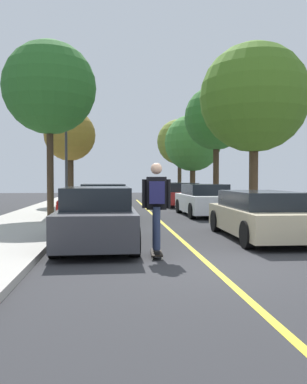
{
  "coord_description": "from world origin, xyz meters",
  "views": [
    {
      "loc": [
        -1.75,
        -7.14,
        1.58
      ],
      "look_at": [
        -0.27,
        7.87,
        1.09
      ],
      "focal_mm": 38.2,
      "sensor_mm": 36.0,
      "label": 1
    }
  ],
  "objects_px": {
    "parked_car_right_near": "(204,200)",
    "street_tree_right_far": "(193,143)",
    "street_tree_left_nearest": "(50,88)",
    "fire_hydrant": "(59,211)",
    "street_tree_right_nearest": "(254,98)",
    "skateboarder": "(156,201)",
    "parked_car_right_farthest": "(167,192)",
    "streetlamp": "(66,136)",
    "street_tree_left_near": "(70,136)",
    "parked_car_right_nearest": "(261,215)",
    "skateboard": "(156,253)",
    "parked_car_left_near": "(103,202)",
    "parked_car_right_far": "(180,194)",
    "street_tree_right_near": "(216,118)",
    "parked_car_left_nearest": "(97,217)",
    "street_tree_right_farthest": "(180,142)"
  },
  "relations": [
    {
      "from": "parked_car_right_near",
      "to": "street_tree_right_nearest",
      "type": "xyz_separation_m",
      "value": [
        2.04,
        -0.43,
        4.32
      ]
    },
    {
      "from": "parked_car_left_nearest",
      "to": "parked_car_right_farthest",
      "type": "bearing_deg",
      "value": 77.81
    },
    {
      "from": "parked_car_right_nearest",
      "to": "street_tree_right_far",
      "type": "relative_size",
      "value": 0.72
    },
    {
      "from": "skateboard",
      "to": "street_tree_right_nearest",
      "type": "bearing_deg",
      "value": 59.6
    },
    {
      "from": "parked_car_right_near",
      "to": "street_tree_left_nearest",
      "type": "distance_m",
      "value": 7.76
    },
    {
      "from": "parked_car_left_nearest",
      "to": "fire_hydrant",
      "type": "distance_m",
      "value": 4.92
    },
    {
      "from": "parked_car_right_farthest",
      "to": "fire_hydrant",
      "type": "distance_m",
      "value": 16.09
    },
    {
      "from": "parked_car_left_near",
      "to": "parked_car_right_near",
      "type": "xyz_separation_m",
      "value": [
        4.26,
        1.82,
        -0.03
      ]
    },
    {
      "from": "fire_hydrant",
      "to": "parked_car_right_near",
      "type": "bearing_deg",
      "value": 26.65
    },
    {
      "from": "parked_car_left_near",
      "to": "parked_car_right_farthest",
      "type": "distance_m",
      "value": 14.59
    },
    {
      "from": "parked_car_right_nearest",
      "to": "street_tree_right_near",
      "type": "height_order",
      "value": "street_tree_right_near"
    },
    {
      "from": "street_tree_right_far",
      "to": "fire_hydrant",
      "type": "distance_m",
      "value": 17.98
    },
    {
      "from": "parked_car_left_near",
      "to": "streetlamp",
      "type": "height_order",
      "value": "streetlamp"
    },
    {
      "from": "street_tree_right_nearest",
      "to": "street_tree_right_farthest",
      "type": "bearing_deg",
      "value": 90.0
    },
    {
      "from": "fire_hydrant",
      "to": "streetlamp",
      "type": "distance_m",
      "value": 5.55
    },
    {
      "from": "parked_car_right_near",
      "to": "street_tree_right_farthest",
      "type": "xyz_separation_m",
      "value": [
        2.04,
        18.91,
        4.22
      ]
    },
    {
      "from": "street_tree_right_near",
      "to": "parked_car_right_near",
      "type": "bearing_deg",
      "value": -109.07
    },
    {
      "from": "fire_hydrant",
      "to": "parked_car_left_nearest",
      "type": "bearing_deg",
      "value": -72.23
    },
    {
      "from": "parked_car_right_nearest",
      "to": "street_tree_left_nearest",
      "type": "xyz_separation_m",
      "value": [
        -6.3,
        5.66,
        4.43
      ]
    },
    {
      "from": "parked_car_left_near",
      "to": "street_tree_left_nearest",
      "type": "bearing_deg",
      "value": 161.3
    },
    {
      "from": "parked_car_right_farthest",
      "to": "streetlamp",
      "type": "relative_size",
      "value": 0.69
    },
    {
      "from": "parked_car_left_near",
      "to": "skateboarder",
      "type": "distance_m",
      "value": 7.37
    },
    {
      "from": "street_tree_right_farthest",
      "to": "parked_car_right_nearest",
      "type": "bearing_deg",
      "value": -94.54
    },
    {
      "from": "parked_car_right_far",
      "to": "street_tree_right_nearest",
      "type": "bearing_deg",
      "value": -72.98
    },
    {
      "from": "street_tree_left_near",
      "to": "parked_car_right_near",
      "type": "bearing_deg",
      "value": -44.24
    },
    {
      "from": "street_tree_left_nearest",
      "to": "street_tree_left_near",
      "type": "distance_m",
      "value": 7.34
    },
    {
      "from": "street_tree_right_nearest",
      "to": "skateboard",
      "type": "relative_size",
      "value": 8.39
    },
    {
      "from": "parked_car_left_near",
      "to": "skateboard",
      "type": "distance_m",
      "value": 7.35
    },
    {
      "from": "street_tree_left_nearest",
      "to": "fire_hydrant",
      "type": "relative_size",
      "value": 9.6
    },
    {
      "from": "street_tree_left_near",
      "to": "skateboard",
      "type": "relative_size",
      "value": 6.27
    },
    {
      "from": "parked_car_right_near",
      "to": "street_tree_right_far",
      "type": "xyz_separation_m",
      "value": [
        2.04,
        12.87,
        3.59
      ]
    },
    {
      "from": "street_tree_left_near",
      "to": "street_tree_right_nearest",
      "type": "bearing_deg",
      "value": -38.19
    },
    {
      "from": "street_tree_right_nearest",
      "to": "street_tree_right_far",
      "type": "xyz_separation_m",
      "value": [
        0.0,
        13.3,
        -0.73
      ]
    },
    {
      "from": "parked_car_left_nearest",
      "to": "parked_car_left_near",
      "type": "height_order",
      "value": "parked_car_left_near"
    },
    {
      "from": "parked_car_right_nearest",
      "to": "streetlamp",
      "type": "bearing_deg",
      "value": 125.2
    },
    {
      "from": "street_tree_right_far",
      "to": "skateboarder",
      "type": "height_order",
      "value": "street_tree_right_far"
    },
    {
      "from": "parked_car_right_nearest",
      "to": "fire_hydrant",
      "type": "bearing_deg",
      "value": 145.87
    },
    {
      "from": "parked_car_left_nearest",
      "to": "parked_car_right_nearest",
      "type": "bearing_deg",
      "value": 10.38
    },
    {
      "from": "parked_car_right_near",
      "to": "streetlamp",
      "type": "bearing_deg",
      "value": 163.98
    },
    {
      "from": "street_tree_right_far",
      "to": "street_tree_left_near",
      "type": "bearing_deg",
      "value": -141.07
    },
    {
      "from": "street_tree_right_nearest",
      "to": "skateboarder",
      "type": "xyz_separation_m",
      "value": [
        -5.06,
        -8.65,
        -3.86
      ]
    },
    {
      "from": "street_tree_left_near",
      "to": "streetlamp",
      "type": "height_order",
      "value": "streetlamp"
    },
    {
      "from": "parked_car_right_far",
      "to": "street_tree_right_far",
      "type": "relative_size",
      "value": 0.72
    },
    {
      "from": "parked_car_right_near",
      "to": "parked_car_right_farthest",
      "type": "relative_size",
      "value": 1.04
    },
    {
      "from": "street_tree_left_nearest",
      "to": "street_tree_right_near",
      "type": "bearing_deg",
      "value": 40.14
    },
    {
      "from": "street_tree_right_far",
      "to": "fire_hydrant",
      "type": "height_order",
      "value": "street_tree_right_far"
    },
    {
      "from": "parked_car_right_near",
      "to": "street_tree_right_near",
      "type": "distance_m",
      "value": 7.65
    },
    {
      "from": "parked_car_left_near",
      "to": "street_tree_right_near",
      "type": "relative_size",
      "value": 0.61
    },
    {
      "from": "street_tree_left_nearest",
      "to": "skateboarder",
      "type": "distance_m",
      "value": 9.46
    },
    {
      "from": "street_tree_right_near",
      "to": "parked_car_right_nearest",
      "type": "bearing_deg",
      "value": -99.13
    }
  ]
}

